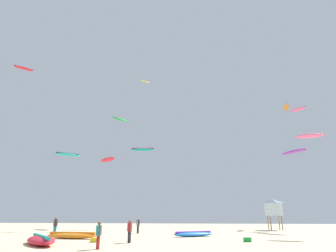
# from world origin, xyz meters

# --- Properties ---
(person_foreground) EXTENTS (0.36, 0.43, 1.57)m
(person_foreground) POSITION_xyz_m (-2.86, 5.49, 0.92)
(person_foreground) COLOR #B21E23
(person_foreground) RESTS_ON ground
(person_midground) EXTENTS (0.40, 0.58, 1.79)m
(person_midground) POSITION_xyz_m (-11.43, 16.41, 1.04)
(person_midground) COLOR teal
(person_midground) RESTS_ON ground
(person_left) EXTENTS (0.41, 0.41, 1.63)m
(person_left) POSITION_xyz_m (-1.97, 9.65, 0.95)
(person_left) COLOR #2D2D33
(person_left) RESTS_ON ground
(person_right) EXTENTS (0.37, 0.54, 1.64)m
(person_right) POSITION_xyz_m (-3.78, 20.82, 0.96)
(person_right) COLOR black
(person_right) RESTS_ON ground
(kite_grounded_near) EXTENTS (4.76, 1.76, 0.60)m
(kite_grounded_near) POSITION_xyz_m (-7.86, 12.76, 0.27)
(kite_grounded_near) COLOR orange
(kite_grounded_near) RESTS_ON ground
(kite_grounded_mid) EXTENTS (4.18, 3.19, 0.54)m
(kite_grounded_mid) POSITION_xyz_m (2.62, 16.49, 0.24)
(kite_grounded_mid) COLOR blue
(kite_grounded_mid) RESTS_ON ground
(kite_grounded_far) EXTENTS (4.72, 5.16, 0.70)m
(kite_grounded_far) POSITION_xyz_m (-7.74, 7.56, 0.31)
(kite_grounded_far) COLOR red
(kite_grounded_far) RESTS_ON ground
(lifeguard_tower) EXTENTS (2.30, 2.30, 4.15)m
(lifeguard_tower) POSITION_xyz_m (13.65, 30.14, 3.05)
(lifeguard_tower) COLOR #8C704C
(lifeguard_tower) RESTS_ON ground
(cooler_box) EXTENTS (0.56, 0.36, 0.32)m
(cooler_box) POSITION_xyz_m (-4.70, 9.82, 0.16)
(cooler_box) COLOR yellow
(cooler_box) RESTS_ON ground
(gear_bag) EXTENTS (0.56, 0.36, 0.32)m
(gear_bag) POSITION_xyz_m (6.88, 11.46, 0.16)
(gear_bag) COLOR green
(gear_bag) RESTS_ON ground
(kite_aloft_0) EXTENTS (2.31, 2.12, 0.29)m
(kite_aloft_0) POSITION_xyz_m (-19.70, 18.47, 20.82)
(kite_aloft_0) COLOR red
(kite_aloft_1) EXTENTS (4.31, 1.69, 0.98)m
(kite_aloft_1) POSITION_xyz_m (-6.30, 34.32, 12.96)
(kite_aloft_1) COLOR #19B29E
(kite_aloft_2) EXTENTS (1.96, 2.01, 0.43)m
(kite_aloft_2) POSITION_xyz_m (-6.48, 35.16, 26.66)
(kite_aloft_2) COLOR yellow
(kite_aloft_3) EXTENTS (2.60, 2.83, 0.58)m
(kite_aloft_3) POSITION_xyz_m (21.72, 37.22, 20.36)
(kite_aloft_3) COLOR #E5598C
(kite_aloft_4) EXTENTS (3.05, 1.47, 0.52)m
(kite_aloft_4) POSITION_xyz_m (15.83, 19.18, 10.39)
(kite_aloft_4) COLOR #E5598C
(kite_aloft_5) EXTENTS (3.00, 3.09, 0.72)m
(kite_aloft_5) POSITION_xyz_m (-9.63, 31.48, 17.61)
(kite_aloft_5) COLOR green
(kite_aloft_6) EXTENTS (3.09, 2.65, 0.48)m
(kite_aloft_6) POSITION_xyz_m (-13.52, 21.42, 9.44)
(kite_aloft_6) COLOR #19B29E
(kite_aloft_7) EXTENTS (3.37, 4.08, 0.45)m
(kite_aloft_7) POSITION_xyz_m (16.79, 27.65, 10.47)
(kite_aloft_7) COLOR purple
(kite_aloft_8) EXTENTS (1.89, 3.68, 0.48)m
(kite_aloft_8) POSITION_xyz_m (21.34, 41.94, 22.68)
(kite_aloft_8) COLOR orange
(kite_aloft_9) EXTENTS (4.13, 3.93, 0.67)m
(kite_aloft_9) POSITION_xyz_m (-12.50, 34.18, 11.23)
(kite_aloft_9) COLOR red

